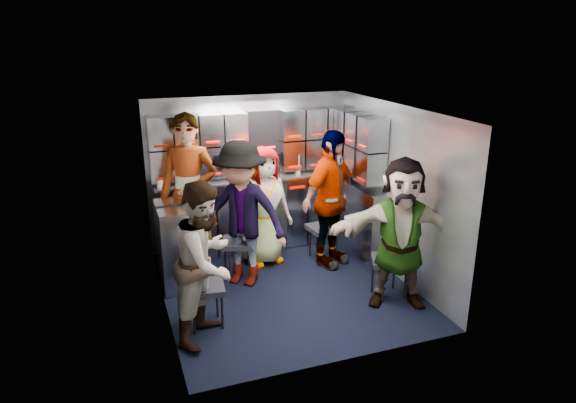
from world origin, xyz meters
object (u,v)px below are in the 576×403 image
object	(u,v)px
jump_seat_center	(260,227)
attendant_arc_e	(401,233)
jump_seat_near_left	(205,290)
attendant_arc_b	(241,214)
jump_seat_mid_right	(324,230)
attendant_arc_a	(206,262)
jump_seat_mid_left	(239,245)
attendant_arc_d	(330,199)
jump_seat_near_right	(390,263)
attendant_standing	(189,195)
attendant_arc_c	(263,206)

from	to	relation	value
jump_seat_center	attendant_arc_e	bearing A→B (deg)	-57.93
jump_seat_near_left	attendant_arc_b	distance (m)	1.11
jump_seat_mid_right	attendant_arc_b	bearing A→B (deg)	-165.32
attendant_arc_a	attendant_arc_e	bearing A→B (deg)	-53.73
jump_seat_mid_left	attendant_arc_d	world-z (taller)	attendant_arc_d
jump_seat_mid_left	attendant_arc_b	bearing A→B (deg)	-90.00
attendant_arc_b	attendant_arc_d	distance (m)	1.20
jump_seat_mid_right	jump_seat_near_right	world-z (taller)	jump_seat_mid_right
jump_seat_near_left	jump_seat_center	world-z (taller)	jump_seat_center
jump_seat_center	attendant_standing	size ratio (longest dim) A/B	0.24
attendant_arc_a	attendant_arc_e	world-z (taller)	attendant_arc_e
attendant_arc_c	attendant_arc_d	xyz separation A→B (m)	(0.78, -0.35, 0.11)
jump_seat_mid_left	attendant_arc_e	bearing A→B (deg)	-39.66
attendant_arc_c	attendant_arc_b	bearing A→B (deg)	-141.84
attendant_standing	attendant_arc_c	size ratio (longest dim) A/B	1.29
jump_seat_mid_left	jump_seat_center	bearing A→B (deg)	49.55
attendant_standing	attendant_arc_d	size ratio (longest dim) A/B	1.13
jump_seat_center	jump_seat_near_right	xyz separation A→B (m)	(1.08, -1.54, -0.01)
attendant_arc_b	attendant_arc_d	world-z (taller)	attendant_arc_d
jump_seat_near_left	attendant_arc_a	bearing A→B (deg)	-90.00
jump_seat_mid_right	attendant_arc_c	xyz separation A→B (m)	(-0.78, 0.17, 0.37)
jump_seat_center	attendant_arc_a	distance (m)	1.98
attendant_arc_e	jump_seat_center	bearing A→B (deg)	146.13
attendant_arc_a	attendant_arc_d	xyz separation A→B (m)	(1.80, 1.12, 0.08)
attendant_arc_b	attendant_arc_c	distance (m)	0.64
jump_seat_near_left	jump_seat_mid_right	distance (m)	2.12
attendant_arc_c	attendant_arc_d	distance (m)	0.86
attendant_standing	attendant_arc_d	bearing A→B (deg)	15.06
jump_seat_mid_right	jump_seat_near_left	bearing A→B (deg)	-148.08
attendant_arc_d	attendant_standing	bearing A→B (deg)	136.53
attendant_arc_e	attendant_arc_d	bearing A→B (deg)	128.20
jump_seat_near_right	attendant_arc_e	bearing A→B (deg)	-90.00
attendant_standing	attendant_arc_d	world-z (taller)	attendant_standing
jump_seat_mid_left	attendant_arc_d	xyz separation A→B (m)	(1.19, -0.05, 0.46)
attendant_standing	jump_seat_mid_right	bearing A→B (deg)	20.93
jump_seat_near_left	attendant_standing	xyz separation A→B (m)	(0.10, 1.34, 0.59)
jump_seat_near_left	jump_seat_mid_right	bearing A→B (deg)	31.92
attendant_standing	attendant_arc_c	bearing A→B (deg)	25.45
jump_seat_mid_left	attendant_arc_b	xyz separation A→B (m)	(-0.00, -0.18, 0.45)
jump_seat_near_right	attendant_standing	world-z (taller)	attendant_standing
jump_seat_near_left	attendant_arc_a	distance (m)	0.43
attendant_arc_b	jump_seat_near_left	bearing A→B (deg)	-88.05
jump_seat_mid_left	jump_seat_near_right	distance (m)	1.83
jump_seat_mid_right	attendant_arc_c	distance (m)	0.88
attendant_arc_d	jump_seat_center	bearing A→B (deg)	115.26
jump_seat_mid_left	attendant_arc_d	distance (m)	1.28
jump_seat_mid_left	attendant_arc_c	world-z (taller)	attendant_arc_c
attendant_arc_b	jump_seat_mid_left	bearing A→B (deg)	128.93
jump_seat_near_left	attendant_arc_d	world-z (taller)	attendant_arc_d
jump_seat_near_right	attendant_arc_e	xyz separation A→B (m)	(0.00, -0.18, 0.43)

